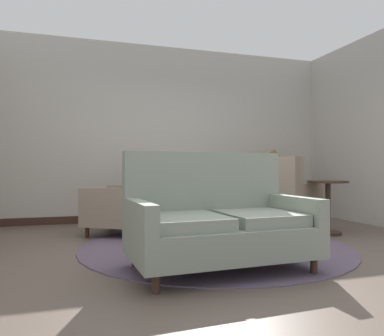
{
  "coord_description": "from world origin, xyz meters",
  "views": [
    {
      "loc": [
        -1.52,
        -3.67,
        0.89
      ],
      "look_at": [
        -0.19,
        0.59,
        0.89
      ],
      "focal_mm": 34.91,
      "sensor_mm": 36.0,
      "label": 1
    }
  ],
  "objects_px": {
    "coffee_table": "(226,208)",
    "armchair_near_sideboard": "(190,200)",
    "porcelain_vase": "(231,186)",
    "settee": "(218,222)",
    "armchair_back_corner": "(131,202)",
    "side_table": "(328,202)",
    "gramophone": "(272,156)",
    "sideboard": "(268,190)",
    "armchair_beside_settee": "(284,200)"
  },
  "relations": [
    {
      "from": "armchair_near_sideboard",
      "to": "sideboard",
      "type": "xyz_separation_m",
      "value": [
        1.72,
        0.79,
        0.08
      ]
    },
    {
      "from": "armchair_back_corner",
      "to": "armchair_beside_settee",
      "type": "relative_size",
      "value": 1.05
    },
    {
      "from": "porcelain_vase",
      "to": "settee",
      "type": "distance_m",
      "value": 1.14
    },
    {
      "from": "settee",
      "to": "side_table",
      "type": "relative_size",
      "value": 2.22
    },
    {
      "from": "settee",
      "to": "armchair_near_sideboard",
      "type": "distance_m",
      "value": 2.23
    },
    {
      "from": "sideboard",
      "to": "gramophone",
      "type": "bearing_deg",
      "value": -62.0
    },
    {
      "from": "porcelain_vase",
      "to": "sideboard",
      "type": "xyz_separation_m",
      "value": [
        1.59,
        2.02,
        -0.18
      ]
    },
    {
      "from": "porcelain_vase",
      "to": "gramophone",
      "type": "bearing_deg",
      "value": 49.78
    },
    {
      "from": "porcelain_vase",
      "to": "side_table",
      "type": "distance_m",
      "value": 1.56
    },
    {
      "from": "sideboard",
      "to": "armchair_back_corner",
      "type": "bearing_deg",
      "value": -158.55
    },
    {
      "from": "coffee_table",
      "to": "side_table",
      "type": "distance_m",
      "value": 1.58
    },
    {
      "from": "coffee_table",
      "to": "porcelain_vase",
      "type": "xyz_separation_m",
      "value": [
        0.05,
        -0.03,
        0.26
      ]
    },
    {
      "from": "gramophone",
      "to": "side_table",
      "type": "bearing_deg",
      "value": -93.95
    },
    {
      "from": "porcelain_vase",
      "to": "armchair_near_sideboard",
      "type": "height_order",
      "value": "armchair_near_sideboard"
    },
    {
      "from": "settee",
      "to": "armchair_beside_settee",
      "type": "xyz_separation_m",
      "value": [
        1.64,
        1.62,
        0.03
      ]
    },
    {
      "from": "side_table",
      "to": "gramophone",
      "type": "distance_m",
      "value": 1.84
    },
    {
      "from": "side_table",
      "to": "sideboard",
      "type": "xyz_separation_m",
      "value": [
        0.07,
        1.79,
        0.07
      ]
    },
    {
      "from": "settee",
      "to": "gramophone",
      "type": "bearing_deg",
      "value": 50.07
    },
    {
      "from": "settee",
      "to": "armchair_near_sideboard",
      "type": "relative_size",
      "value": 1.61
    },
    {
      "from": "settee",
      "to": "coffee_table",
      "type": "bearing_deg",
      "value": 60.91
    },
    {
      "from": "armchair_back_corner",
      "to": "side_table",
      "type": "bearing_deg",
      "value": 105.39
    },
    {
      "from": "porcelain_vase",
      "to": "side_table",
      "type": "height_order",
      "value": "porcelain_vase"
    },
    {
      "from": "armchair_near_sideboard",
      "to": "sideboard",
      "type": "height_order",
      "value": "sideboard"
    },
    {
      "from": "armchair_beside_settee",
      "to": "sideboard",
      "type": "distance_m",
      "value": 1.44
    },
    {
      "from": "porcelain_vase",
      "to": "armchair_near_sideboard",
      "type": "distance_m",
      "value": 1.26
    },
    {
      "from": "armchair_beside_settee",
      "to": "gramophone",
      "type": "xyz_separation_m",
      "value": [
        0.54,
        1.27,
        0.67
      ]
    },
    {
      "from": "side_table",
      "to": "gramophone",
      "type": "relative_size",
      "value": 1.55
    },
    {
      "from": "armchair_back_corner",
      "to": "settee",
      "type": "bearing_deg",
      "value": 46.19
    },
    {
      "from": "armchair_near_sideboard",
      "to": "side_table",
      "type": "relative_size",
      "value": 1.38
    },
    {
      "from": "porcelain_vase",
      "to": "sideboard",
      "type": "bearing_deg",
      "value": 51.73
    },
    {
      "from": "armchair_near_sideboard",
      "to": "side_table",
      "type": "height_order",
      "value": "armchair_near_sideboard"
    },
    {
      "from": "armchair_back_corner",
      "to": "side_table",
      "type": "relative_size",
      "value": 1.66
    },
    {
      "from": "side_table",
      "to": "gramophone",
      "type": "xyz_separation_m",
      "value": [
        0.12,
        1.71,
        0.67
      ]
    },
    {
      "from": "armchair_beside_settee",
      "to": "sideboard",
      "type": "bearing_deg",
      "value": -50.24
    },
    {
      "from": "coffee_table",
      "to": "sideboard",
      "type": "bearing_deg",
      "value": 50.4
    },
    {
      "from": "porcelain_vase",
      "to": "armchair_back_corner",
      "type": "xyz_separation_m",
      "value": [
        -1.03,
        0.99,
        -0.25
      ]
    },
    {
      "from": "armchair_back_corner",
      "to": "gramophone",
      "type": "xyz_separation_m",
      "value": [
        2.66,
        0.95,
        0.67
      ]
    },
    {
      "from": "coffee_table",
      "to": "porcelain_vase",
      "type": "distance_m",
      "value": 0.27
    },
    {
      "from": "sideboard",
      "to": "gramophone",
      "type": "height_order",
      "value": "gramophone"
    },
    {
      "from": "armchair_beside_settee",
      "to": "gramophone",
      "type": "distance_m",
      "value": 1.53
    },
    {
      "from": "armchair_beside_settee",
      "to": "gramophone",
      "type": "height_order",
      "value": "gramophone"
    },
    {
      "from": "side_table",
      "to": "sideboard",
      "type": "relative_size",
      "value": 0.67
    },
    {
      "from": "porcelain_vase",
      "to": "gramophone",
      "type": "height_order",
      "value": "gramophone"
    },
    {
      "from": "armchair_near_sideboard",
      "to": "gramophone",
      "type": "distance_m",
      "value": 2.02
    },
    {
      "from": "armchair_back_corner",
      "to": "armchair_beside_settee",
      "type": "bearing_deg",
      "value": 113.35
    },
    {
      "from": "side_table",
      "to": "sideboard",
      "type": "bearing_deg",
      "value": 87.64
    },
    {
      "from": "porcelain_vase",
      "to": "armchair_back_corner",
      "type": "distance_m",
      "value": 1.45
    },
    {
      "from": "coffee_table",
      "to": "sideboard",
      "type": "distance_m",
      "value": 2.58
    },
    {
      "from": "coffee_table",
      "to": "armchair_near_sideboard",
      "type": "bearing_deg",
      "value": 93.57
    },
    {
      "from": "armchair_near_sideboard",
      "to": "gramophone",
      "type": "xyz_separation_m",
      "value": [
        1.77,
        0.71,
        0.68
      ]
    }
  ]
}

